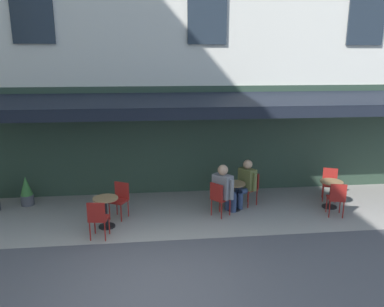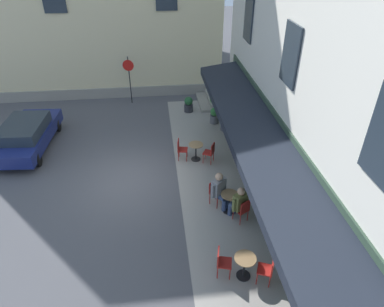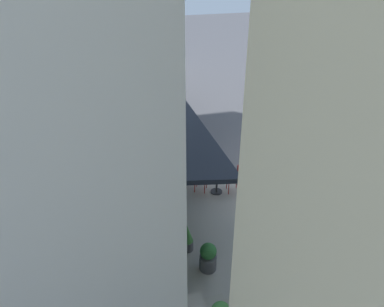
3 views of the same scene
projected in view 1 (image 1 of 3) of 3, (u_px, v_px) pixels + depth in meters
ground_plane at (153, 289)px, 6.58m from camera, size 70.00×70.00×0.00m
sidewalk_cafe_terrace at (271, 208)px, 10.20m from camera, size 20.50×3.20×0.01m
cafe_table_near_entrance at (331, 190)px, 10.11m from camera, size 0.60×0.60×0.75m
cafe_chair_red_near_door at (337, 197)px, 9.49m from camera, size 0.48×0.48×0.91m
cafe_chair_red_under_awning at (330, 181)px, 10.69m from camera, size 0.52×0.52×0.91m
cafe_table_mid_terrace at (234, 192)px, 9.96m from camera, size 0.60×0.60×0.75m
cafe_chair_red_corner_left at (219, 196)px, 9.51m from camera, size 0.56×0.56×0.91m
cafe_chair_red_back_row at (251, 186)px, 10.32m from camera, size 0.55×0.55×0.91m
cafe_table_streetside at (106, 208)px, 8.91m from camera, size 0.60×0.60×0.75m
cafe_chair_red_kerbside at (98, 217)px, 8.29m from camera, size 0.46×0.46×0.91m
cafe_chair_red_facing_street at (120, 197)px, 9.47m from camera, size 0.54×0.54×0.91m
seated_patron_in_grey at (224, 188)px, 9.62m from camera, size 0.68×0.67×1.36m
seated_companion_in_olive at (245, 182)px, 10.16m from camera, size 0.65×0.62×1.31m
potted_plant_mid_terrace at (27, 191)px, 10.29m from camera, size 0.35×0.35×0.83m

